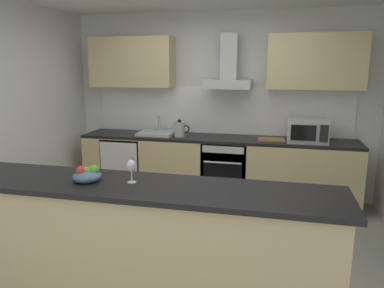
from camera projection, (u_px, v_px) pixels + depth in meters
The scene contains 15 objects.
ground at pixel (188, 254), 3.69m from camera, with size 5.28×4.79×0.02m, color gray.
wall_back at pixel (221, 105), 5.29m from camera, with size 5.28×0.12×2.60m, color silver.
backsplash_tile at pixel (220, 111), 5.23m from camera, with size 3.64×0.02×0.66m, color white.
counter_back at pixel (215, 169), 5.10m from camera, with size 3.77×0.60×0.90m.
counter_island at pixel (143, 245), 2.82m from camera, with size 2.99×0.64×0.98m.
upper_cabinets at pixel (219, 62), 4.94m from camera, with size 3.72×0.32×0.70m.
oven at pixel (226, 169), 5.04m from camera, with size 0.60×0.62×0.80m.
refrigerator at pixel (127, 165), 5.38m from camera, with size 0.58×0.60×0.85m.
microwave at pixel (307, 131), 4.65m from camera, with size 0.50×0.38×0.30m.
sink at pixel (157, 133), 5.18m from camera, with size 0.50×0.40×0.26m.
kettle at pixel (180, 129), 5.04m from camera, with size 0.29×0.15×0.24m.
range_hood at pixel (229, 71), 4.89m from camera, with size 0.62×0.45×0.72m.
wine_glass at pixel (131, 167), 2.74m from camera, with size 0.08×0.08×0.18m.
fruit_bowl at pixel (87, 175), 2.80m from camera, with size 0.22×0.22×0.13m.
chopping_board at pixel (271, 140), 4.79m from camera, with size 0.34×0.22×0.02m, color #9E7247.
Camera 1 is at (0.83, -3.28, 1.84)m, focal length 34.16 mm.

